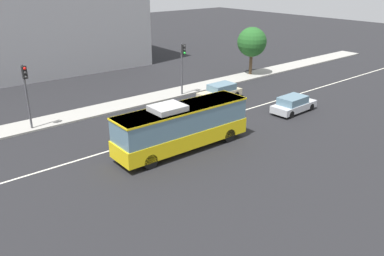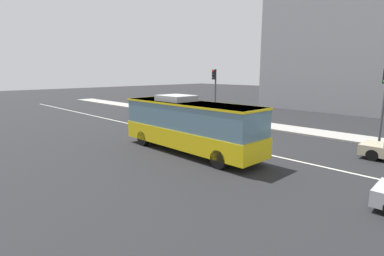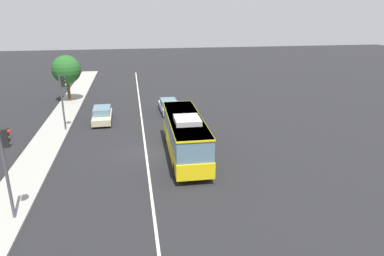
{
  "view_description": "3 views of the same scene",
  "coord_description": "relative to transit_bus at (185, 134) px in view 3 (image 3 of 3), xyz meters",
  "views": [
    {
      "loc": [
        -16.69,
        -22.85,
        11.65
      ],
      "look_at": [
        -1.22,
        -3.99,
        1.89
      ],
      "focal_mm": 36.87,
      "sensor_mm": 36.0,
      "label": 1
    },
    {
      "loc": [
        11.52,
        -15.27,
        4.88
      ],
      "look_at": [
        0.32,
        -4.27,
        1.91
      ],
      "focal_mm": 27.6,
      "sensor_mm": 36.0,
      "label": 2
    },
    {
      "loc": [
        -25.78,
        0.8,
        10.67
      ],
      "look_at": [
        -0.59,
        -3.61,
        2.03
      ],
      "focal_mm": 32.6,
      "sensor_mm": 36.0,
      "label": 3
    }
  ],
  "objects": [
    {
      "name": "ground_plane",
      "position": [
        1.26,
        2.96,
        -1.81
      ],
      "size": [
        160.0,
        160.0,
        0.0
      ],
      "primitive_type": "plane",
      "color": "black"
    },
    {
      "name": "lane_centre_line",
      "position": [
        1.26,
        2.96,
        -1.8
      ],
      "size": [
        76.0,
        0.16,
        0.01
      ],
      "primitive_type": "cube",
      "color": "silver",
      "rests_on": "ground_plane"
    },
    {
      "name": "traffic_light_mid_block",
      "position": [
        -6.92,
        10.22,
        1.75
      ],
      "size": [
        0.34,
        0.62,
        5.2
      ],
      "rotation": [
        0.0,
        0.0,
        -1.49
      ],
      "color": "#47474C",
      "rests_on": "ground_plane"
    },
    {
      "name": "transit_bus",
      "position": [
        0.0,
        0.0,
        0.0
      ],
      "size": [
        10.04,
        2.66,
        3.46
      ],
      "rotation": [
        0.0,
        0.0,
        -0.02
      ],
      "color": "yellow",
      "rests_on": "ground_plane"
    },
    {
      "name": "sedan_silver",
      "position": [
        12.35,
        -0.09,
        -1.09
      ],
      "size": [
        4.56,
        1.95,
        1.46
      ],
      "rotation": [
        0.0,
        0.0,
        0.03
      ],
      "color": "#B7BABF",
      "rests_on": "ground_plane"
    },
    {
      "name": "sedan_beige",
      "position": [
        10.07,
        6.87,
        -1.09
      ],
      "size": [
        4.52,
        1.87,
        1.46
      ],
      "rotation": [
        0.0,
        0.0,
        3.15
      ],
      "color": "#C6B793",
      "rests_on": "ground_plane"
    },
    {
      "name": "sidewalk_kerb",
      "position": [
        1.26,
        11.15,
        -1.74
      ],
      "size": [
        80.0,
        2.73,
        0.14
      ],
      "primitive_type": "cube",
      "color": "#9E9B93",
      "rests_on": "ground_plane"
    },
    {
      "name": "street_tree_kerbside_left",
      "position": [
        19.26,
        11.42,
        2.11
      ],
      "size": [
        3.4,
        3.4,
        5.65
      ],
      "color": "#4C3823",
      "rests_on": "ground_plane"
    },
    {
      "name": "traffic_light_near_corner",
      "position": [
        7.87,
        9.95,
        1.75
      ],
      "size": [
        0.34,
        0.62,
        5.2
      ],
      "rotation": [
        0.0,
        0.0,
        -1.5
      ],
      "color": "#47474C",
      "rests_on": "ground_plane"
    }
  ]
}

